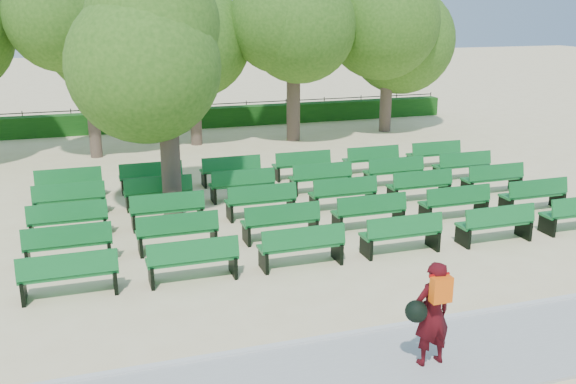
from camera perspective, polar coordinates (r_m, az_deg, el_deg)
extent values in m
plane|color=beige|center=(16.94, -1.28, -2.69)|extent=(120.00, 120.00, 0.00)
cube|color=#ABACA7|center=(10.70, 10.71, -14.87)|extent=(30.00, 2.20, 0.06)
cube|color=silver|center=(11.57, 7.95, -12.07)|extent=(30.00, 0.12, 0.10)
cube|color=#174C13|center=(30.13, -9.08, 6.45)|extent=(26.00, 0.70, 0.90)
cube|color=#12692A|center=(17.55, 1.28, -0.40)|extent=(1.90, 0.61, 0.06)
cube|color=#12692A|center=(17.28, 1.53, 0.23)|extent=(1.88, 0.23, 0.44)
cylinder|color=brown|center=(17.33, -10.39, 2.71)|extent=(0.52, 0.52, 3.04)
ellipsoid|color=#38661B|center=(16.91, -10.87, 11.62)|extent=(4.27, 4.27, 3.84)
imported|color=#3F090E|center=(10.35, 12.71, -10.50)|extent=(0.66, 0.46, 1.72)
cube|color=#FF5B0D|center=(9.99, 13.46, -8.43)|extent=(0.32, 0.16, 0.40)
sphere|color=black|center=(10.11, 11.32, -10.37)|extent=(0.34, 0.34, 0.34)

